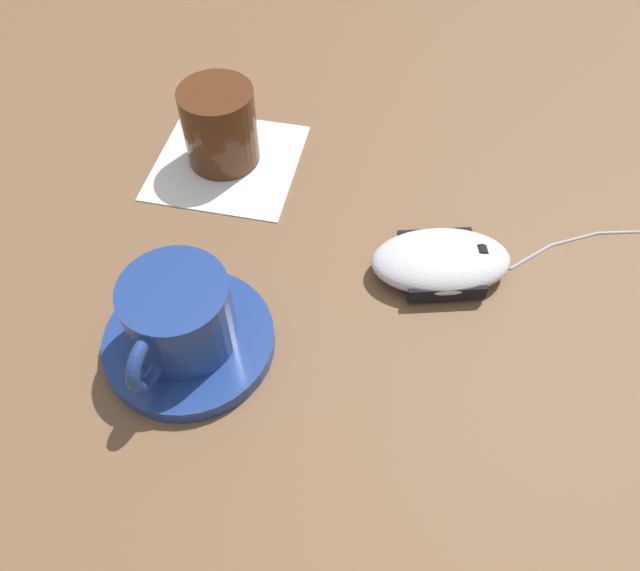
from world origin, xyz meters
name	(u,v)px	position (x,y,z in m)	size (l,w,h in m)	color
ground_plane	(281,249)	(0.00, 0.00, 0.00)	(3.00, 3.00, 0.00)	brown
saucer	(190,341)	(0.01, 0.12, 0.01)	(0.13, 0.13, 0.01)	navy
coffee_cup	(178,316)	(0.01, 0.12, 0.04)	(0.08, 0.11, 0.06)	navy
computer_mouse	(441,261)	(-0.13, -0.05, 0.02)	(0.14, 0.12, 0.03)	silver
napkin_under_glass	(227,162)	(0.11, -0.07, 0.00)	(0.14, 0.14, 0.00)	silver
drinking_glass	(220,126)	(0.11, -0.07, 0.04)	(0.07, 0.07, 0.08)	#4C2814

